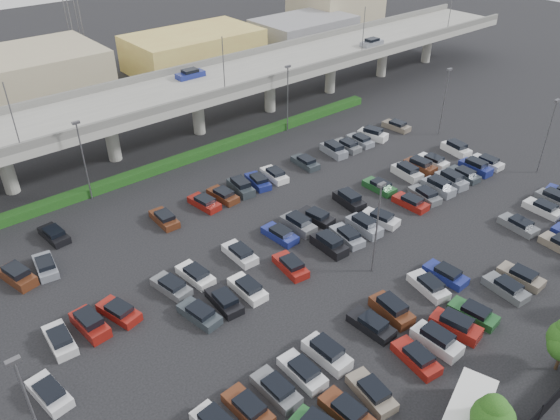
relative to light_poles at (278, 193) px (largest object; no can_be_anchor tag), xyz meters
name	(u,v)px	position (x,y,z in m)	size (l,w,h in m)	color
ground	(318,236)	(4.13, -2.00, -6.24)	(280.00, 280.00, 0.00)	black
overpass	(165,98)	(3.91, 29.99, 0.73)	(150.00, 13.00, 15.80)	gray
hedge	(197,155)	(4.13, 23.00, -5.69)	(66.00, 1.60, 1.10)	#113D14
parked_cars	(349,248)	(4.57, -6.28, -5.63)	(62.97, 41.62, 1.67)	maroon
light_poles	(278,193)	(0.00, 0.00, 0.00)	(66.90, 48.38, 10.30)	#535359
distant_buildings	(147,56)	(16.50, 59.81, -2.49)	(138.00, 24.00, 9.00)	gray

